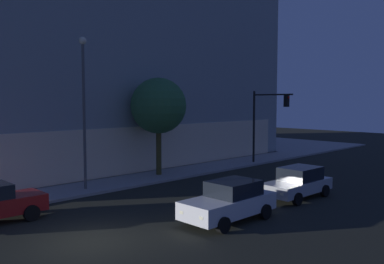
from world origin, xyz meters
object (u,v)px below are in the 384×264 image
object	(u,v)px
sidewalk_tree	(158,106)
car_white	(230,201)
street_lamp_sidewalk	(84,95)
modern_building	(69,55)
car_silver	(298,182)
traffic_light_far_corner	(266,115)

from	to	relation	value
sidewalk_tree	car_white	size ratio (longest dim) A/B	1.46
street_lamp_sidewalk	car_white	bearing A→B (deg)	-80.97
modern_building	street_lamp_sidewalk	xyz separation A→B (m)	(-7.31, -15.53, -4.11)
modern_building	car_white	distance (m)	27.25
modern_building	car_silver	xyz separation A→B (m)	(0.13, -24.94, -8.82)
traffic_light_far_corner	sidewalk_tree	world-z (taller)	sidewalk_tree
car_white	car_silver	world-z (taller)	car_white
modern_building	traffic_light_far_corner	xyz separation A→B (m)	(7.91, -17.26, -5.53)
modern_building	street_lamp_sidewalk	world-z (taller)	modern_building
car_silver	sidewalk_tree	bearing A→B (deg)	98.40
car_white	car_silver	bearing A→B (deg)	2.01
traffic_light_far_corner	car_silver	size ratio (longest dim) A/B	1.32
modern_building	sidewalk_tree	size ratio (longest dim) A/B	4.67
sidewalk_tree	car_silver	world-z (taller)	sidewalk_tree
sidewalk_tree	car_silver	size ratio (longest dim) A/B	1.49
modern_building	sidewalk_tree	xyz separation A→B (m)	(-1.34, -14.98, -4.77)
street_lamp_sidewalk	car_silver	bearing A→B (deg)	-51.64
modern_building	car_white	bearing A→B (deg)	-102.96
sidewalk_tree	street_lamp_sidewalk	bearing A→B (deg)	-174.67
sidewalk_tree	car_white	distance (m)	11.80
car_silver	traffic_light_far_corner	bearing A→B (deg)	44.63
modern_building	car_silver	world-z (taller)	modern_building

